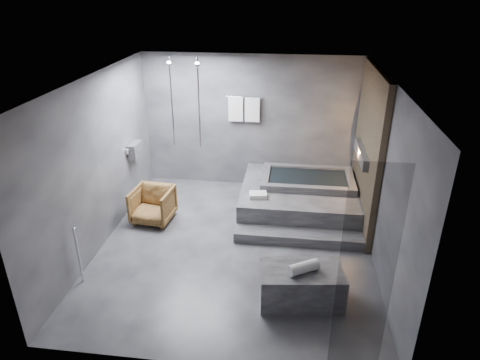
# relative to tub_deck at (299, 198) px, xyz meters

# --- Properties ---
(room) EXTENTS (5.00, 5.04, 2.82)m
(room) POSITION_rel_tub_deck_xyz_m (-0.65, -1.21, 1.48)
(room) COLOR #2B2B2D
(room) RESTS_ON ground
(tub_deck) EXTENTS (2.20, 2.00, 0.50)m
(tub_deck) POSITION_rel_tub_deck_xyz_m (0.00, 0.00, 0.00)
(tub_deck) COLOR #303032
(tub_deck) RESTS_ON ground
(tub_step) EXTENTS (2.20, 0.36, 0.18)m
(tub_step) POSITION_rel_tub_deck_xyz_m (0.00, -1.18, -0.16)
(tub_step) COLOR #303032
(tub_step) RESTS_ON ground
(concrete_bench) EXTENTS (1.21, 0.77, 0.52)m
(concrete_bench) POSITION_rel_tub_deck_xyz_m (0.04, -2.66, 0.01)
(concrete_bench) COLOR #303033
(concrete_bench) RESTS_ON ground
(driftwood_chair) EXTENTS (0.77, 0.78, 0.65)m
(driftwood_chair) POSITION_rel_tub_deck_xyz_m (-2.69, -0.79, 0.08)
(driftwood_chair) COLOR #452A11
(driftwood_chair) RESTS_ON ground
(rolled_towel) EXTENTS (0.44, 0.35, 0.15)m
(rolled_towel) POSITION_rel_tub_deck_xyz_m (0.05, -2.71, 0.34)
(rolled_towel) COLOR silver
(rolled_towel) RESTS_ON concrete_bench
(deck_towel) EXTENTS (0.34, 0.28, 0.08)m
(deck_towel) POSITION_rel_tub_deck_xyz_m (-0.76, -0.56, 0.29)
(deck_towel) COLOR silver
(deck_towel) RESTS_ON tub_deck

